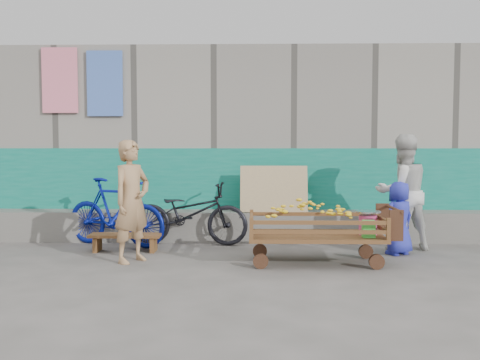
{
  "coord_description": "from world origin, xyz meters",
  "views": [
    {
      "loc": [
        -0.02,
        -5.7,
        1.46
      ],
      "look_at": [
        -0.18,
        1.2,
        1.0
      ],
      "focal_mm": 40.0,
      "sensor_mm": 36.0,
      "label": 1
    }
  ],
  "objects_px": {
    "vendor_man": "(132,201)",
    "bicycle_dark": "(189,214)",
    "woman": "(402,192)",
    "bench": "(125,239)",
    "child": "(399,218)",
    "bicycle_blue": "(115,212)",
    "banana_cart": "(313,222)"
  },
  "relations": [
    {
      "from": "banana_cart",
      "to": "bicycle_dark",
      "type": "relative_size",
      "value": 1.03
    },
    {
      "from": "woman",
      "to": "child",
      "type": "relative_size",
      "value": 1.65
    },
    {
      "from": "child",
      "to": "bicycle_blue",
      "type": "relative_size",
      "value": 0.6
    },
    {
      "from": "vendor_man",
      "to": "bicycle_dark",
      "type": "bearing_deg",
      "value": 7.53
    },
    {
      "from": "child",
      "to": "vendor_man",
      "type": "bearing_deg",
      "value": -22.9
    },
    {
      "from": "bicycle_dark",
      "to": "bench",
      "type": "bearing_deg",
      "value": 128.92
    },
    {
      "from": "bench",
      "to": "bicycle_dark",
      "type": "distance_m",
      "value": 1.0
    },
    {
      "from": "bicycle_blue",
      "to": "woman",
      "type": "bearing_deg",
      "value": -70.54
    },
    {
      "from": "woman",
      "to": "bicycle_blue",
      "type": "distance_m",
      "value": 4.05
    },
    {
      "from": "bicycle_dark",
      "to": "woman",
      "type": "bearing_deg",
      "value": -90.21
    },
    {
      "from": "bench",
      "to": "bicycle_dark",
      "type": "xyz_separation_m",
      "value": [
        0.81,
        0.53,
        0.28
      ]
    },
    {
      "from": "woman",
      "to": "bicycle_dark",
      "type": "distance_m",
      "value": 3.04
    },
    {
      "from": "banana_cart",
      "to": "vendor_man",
      "type": "xyz_separation_m",
      "value": [
        -2.24,
        0.04,
        0.24
      ]
    },
    {
      "from": "bench",
      "to": "vendor_man",
      "type": "bearing_deg",
      "value": -69.28
    },
    {
      "from": "bicycle_dark",
      "to": "bicycle_blue",
      "type": "distance_m",
      "value": 1.05
    },
    {
      "from": "child",
      "to": "woman",
      "type": "bearing_deg",
      "value": -142.58
    },
    {
      "from": "banana_cart",
      "to": "woman",
      "type": "height_order",
      "value": "woman"
    },
    {
      "from": "bicycle_dark",
      "to": "vendor_man",
      "type": "bearing_deg",
      "value": 159.67
    },
    {
      "from": "banana_cart",
      "to": "woman",
      "type": "bearing_deg",
      "value": 34.29
    },
    {
      "from": "bench",
      "to": "woman",
      "type": "bearing_deg",
      "value": 3.45
    },
    {
      "from": "banana_cart",
      "to": "bicycle_dark",
      "type": "xyz_separation_m",
      "value": [
        -1.67,
        1.21,
        -0.06
      ]
    },
    {
      "from": "child",
      "to": "bicycle_blue",
      "type": "distance_m",
      "value": 3.94
    },
    {
      "from": "banana_cart",
      "to": "child",
      "type": "height_order",
      "value": "child"
    },
    {
      "from": "bench",
      "to": "woman",
      "type": "relative_size",
      "value": 0.6
    },
    {
      "from": "banana_cart",
      "to": "bench",
      "type": "relative_size",
      "value": 1.85
    },
    {
      "from": "banana_cart",
      "to": "child",
      "type": "distance_m",
      "value": 1.32
    },
    {
      "from": "vendor_man",
      "to": "woman",
      "type": "height_order",
      "value": "woman"
    },
    {
      "from": "bicycle_dark",
      "to": "bicycle_blue",
      "type": "bearing_deg",
      "value": 103.41
    },
    {
      "from": "bench",
      "to": "vendor_man",
      "type": "relative_size",
      "value": 0.64
    },
    {
      "from": "bench",
      "to": "child",
      "type": "xyz_separation_m",
      "value": [
        3.67,
        -0.11,
        0.31
      ]
    },
    {
      "from": "vendor_man",
      "to": "bicycle_dark",
      "type": "xyz_separation_m",
      "value": [
        0.57,
        1.17,
        -0.3
      ]
    },
    {
      "from": "banana_cart",
      "to": "child",
      "type": "xyz_separation_m",
      "value": [
        1.19,
        0.56,
        -0.03
      ]
    }
  ]
}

